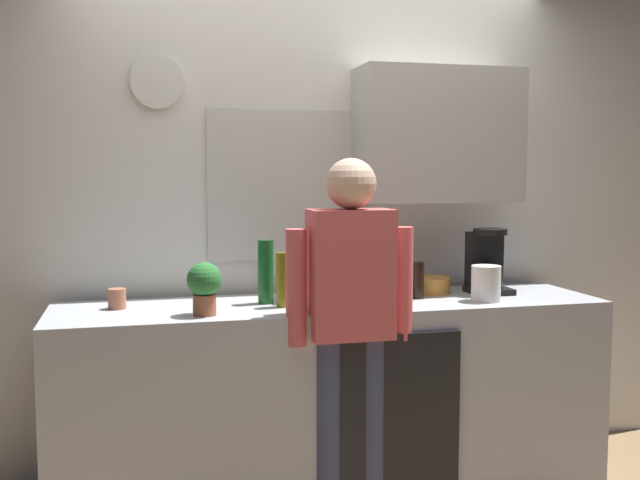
{
  "coord_description": "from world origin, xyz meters",
  "views": [
    {
      "loc": [
        -0.9,
        -3.03,
        1.54
      ],
      "look_at": [
        -0.07,
        0.25,
        1.23
      ],
      "focal_mm": 41.38,
      "sensor_mm": 36.0,
      "label": 1
    }
  ],
  "objects_px": {
    "coffee_maker": "(487,264)",
    "potted_plant": "(204,285)",
    "bottle_dark_sauce": "(418,280)",
    "bottle_olive_oil": "(283,280)",
    "person_at_sink": "(350,309)",
    "dish_soap": "(380,282)",
    "bottle_green_wine": "(266,272)",
    "mixing_bowl": "(428,285)",
    "cup_terracotta_mug": "(117,299)",
    "storage_canister": "(486,283)"
  },
  "relations": [
    {
      "from": "dish_soap",
      "to": "person_at_sink",
      "type": "relative_size",
      "value": 0.11
    },
    {
      "from": "bottle_dark_sauce",
      "to": "bottle_olive_oil",
      "type": "height_order",
      "value": "bottle_olive_oil"
    },
    {
      "from": "potted_plant",
      "to": "storage_canister",
      "type": "relative_size",
      "value": 1.35
    },
    {
      "from": "coffee_maker",
      "to": "bottle_olive_oil",
      "type": "distance_m",
      "value": 1.1
    },
    {
      "from": "coffee_maker",
      "to": "bottle_dark_sauce",
      "type": "bearing_deg",
      "value": -168.61
    },
    {
      "from": "bottle_green_wine",
      "to": "potted_plant",
      "type": "xyz_separation_m",
      "value": [
        -0.31,
        -0.22,
        -0.02
      ]
    },
    {
      "from": "bottle_dark_sauce",
      "to": "cup_terracotta_mug",
      "type": "relative_size",
      "value": 1.96
    },
    {
      "from": "potted_plant",
      "to": "person_at_sink",
      "type": "height_order",
      "value": "person_at_sink"
    },
    {
      "from": "person_at_sink",
      "to": "cup_terracotta_mug",
      "type": "bearing_deg",
      "value": 149.46
    },
    {
      "from": "bottle_olive_oil",
      "to": "mixing_bowl",
      "type": "height_order",
      "value": "bottle_olive_oil"
    },
    {
      "from": "cup_terracotta_mug",
      "to": "storage_canister",
      "type": "relative_size",
      "value": 0.54
    },
    {
      "from": "bottle_green_wine",
      "to": "cup_terracotta_mug",
      "type": "xyz_separation_m",
      "value": [
        -0.67,
        0.02,
        -0.1
      ]
    },
    {
      "from": "mixing_bowl",
      "to": "potted_plant",
      "type": "relative_size",
      "value": 0.96
    },
    {
      "from": "bottle_green_wine",
      "to": "person_at_sink",
      "type": "relative_size",
      "value": 0.19
    },
    {
      "from": "person_at_sink",
      "to": "dish_soap",
      "type": "bearing_deg",
      "value": 44.13
    },
    {
      "from": "storage_canister",
      "to": "bottle_olive_oil",
      "type": "bearing_deg",
      "value": 175.26
    },
    {
      "from": "bottle_olive_oil",
      "to": "potted_plant",
      "type": "bearing_deg",
      "value": -163.26
    },
    {
      "from": "coffee_maker",
      "to": "potted_plant",
      "type": "height_order",
      "value": "coffee_maker"
    },
    {
      "from": "coffee_maker",
      "to": "cup_terracotta_mug",
      "type": "xyz_separation_m",
      "value": [
        -1.82,
        -0.01,
        -0.1
      ]
    },
    {
      "from": "bottle_dark_sauce",
      "to": "cup_terracotta_mug",
      "type": "xyz_separation_m",
      "value": [
        -1.42,
        0.07,
        -0.04
      ]
    },
    {
      "from": "coffee_maker",
      "to": "person_at_sink",
      "type": "xyz_separation_m",
      "value": [
        -0.84,
        -0.38,
        -0.12
      ]
    },
    {
      "from": "bottle_olive_oil",
      "to": "potted_plant",
      "type": "height_order",
      "value": "bottle_olive_oil"
    },
    {
      "from": "cup_terracotta_mug",
      "to": "bottle_green_wine",
      "type": "bearing_deg",
      "value": -2.07
    },
    {
      "from": "bottle_dark_sauce",
      "to": "cup_terracotta_mug",
      "type": "distance_m",
      "value": 1.42
    },
    {
      "from": "coffee_maker",
      "to": "bottle_dark_sauce",
      "type": "distance_m",
      "value": 0.42
    },
    {
      "from": "bottle_olive_oil",
      "to": "potted_plant",
      "type": "relative_size",
      "value": 1.09
    },
    {
      "from": "bottle_olive_oil",
      "to": "storage_canister",
      "type": "relative_size",
      "value": 1.47
    },
    {
      "from": "storage_canister",
      "to": "person_at_sink",
      "type": "relative_size",
      "value": 0.11
    },
    {
      "from": "coffee_maker",
      "to": "person_at_sink",
      "type": "relative_size",
      "value": 0.21
    },
    {
      "from": "bottle_green_wine",
      "to": "person_at_sink",
      "type": "bearing_deg",
      "value": -47.82
    },
    {
      "from": "coffee_maker",
      "to": "storage_canister",
      "type": "height_order",
      "value": "coffee_maker"
    },
    {
      "from": "mixing_bowl",
      "to": "bottle_dark_sauce",
      "type": "bearing_deg",
      "value": -127.78
    },
    {
      "from": "mixing_bowl",
      "to": "potted_plant",
      "type": "xyz_separation_m",
      "value": [
        -1.16,
        -0.32,
        0.09
      ]
    },
    {
      "from": "cup_terracotta_mug",
      "to": "person_at_sink",
      "type": "distance_m",
      "value": 1.05
    },
    {
      "from": "mixing_bowl",
      "to": "potted_plant",
      "type": "bearing_deg",
      "value": -164.75
    },
    {
      "from": "bottle_green_wine",
      "to": "potted_plant",
      "type": "bearing_deg",
      "value": -144.19
    },
    {
      "from": "coffee_maker",
      "to": "mixing_bowl",
      "type": "height_order",
      "value": "coffee_maker"
    },
    {
      "from": "bottle_olive_oil",
      "to": "bottle_green_wine",
      "type": "bearing_deg",
      "value": 117.74
    },
    {
      "from": "bottle_olive_oil",
      "to": "storage_canister",
      "type": "xyz_separation_m",
      "value": [
        0.97,
        -0.08,
        -0.04
      ]
    },
    {
      "from": "mixing_bowl",
      "to": "potted_plant",
      "type": "distance_m",
      "value": 1.21
    },
    {
      "from": "bottle_olive_oil",
      "to": "cup_terracotta_mug",
      "type": "distance_m",
      "value": 0.75
    },
    {
      "from": "dish_soap",
      "to": "storage_canister",
      "type": "distance_m",
      "value": 0.51
    },
    {
      "from": "bottle_dark_sauce",
      "to": "bottle_olive_oil",
      "type": "bearing_deg",
      "value": -174.86
    },
    {
      "from": "bottle_green_wine",
      "to": "storage_canister",
      "type": "relative_size",
      "value": 1.76
    },
    {
      "from": "cup_terracotta_mug",
      "to": "person_at_sink",
      "type": "relative_size",
      "value": 0.06
    },
    {
      "from": "bottle_green_wine",
      "to": "bottle_dark_sauce",
      "type": "bearing_deg",
      "value": -3.8
    },
    {
      "from": "storage_canister",
      "to": "person_at_sink",
      "type": "distance_m",
      "value": 0.74
    },
    {
      "from": "storage_canister",
      "to": "potted_plant",
      "type": "bearing_deg",
      "value": -178.76
    },
    {
      "from": "bottle_dark_sauce",
      "to": "person_at_sink",
      "type": "height_order",
      "value": "person_at_sink"
    },
    {
      "from": "coffee_maker",
      "to": "potted_plant",
      "type": "distance_m",
      "value": 1.48
    }
  ]
}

